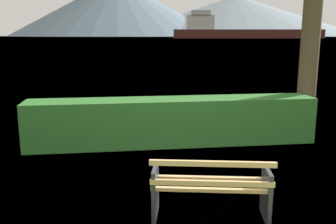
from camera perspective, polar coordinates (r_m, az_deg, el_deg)
The scene contains 6 objects.
ground_plane at distance 5.07m, azimuth 6.41°, elevation -15.61°, with size 1400.00×1400.00×0.00m, color #567A38.
water_surface at distance 313.58m, azimuth -7.65°, elevation 11.28°, with size 620.00×620.00×0.00m, color #7A99A8.
park_bench at distance 4.84m, azimuth 6.56°, elevation -11.50°, with size 1.58×0.85×0.87m.
hedge_row at distance 8.00m, azimuth 0.69°, elevation -1.44°, with size 6.15×0.81×0.99m, color #2D6B28.
cargo_ship_large at distance 242.75m, azimuth 10.36°, elevation 12.19°, with size 93.75×27.18×16.90m.
distant_hills at distance 582.55m, azimuth -5.20°, elevation 15.00°, with size 797.07×375.48×83.89m.
Camera 1 is at (-1.14, -4.36, 2.33)m, focal length 39.67 mm.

